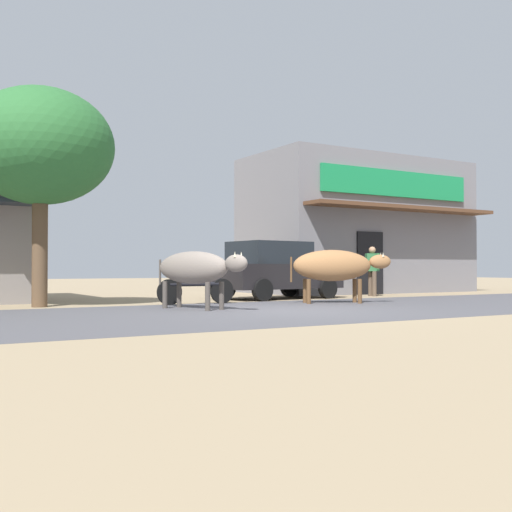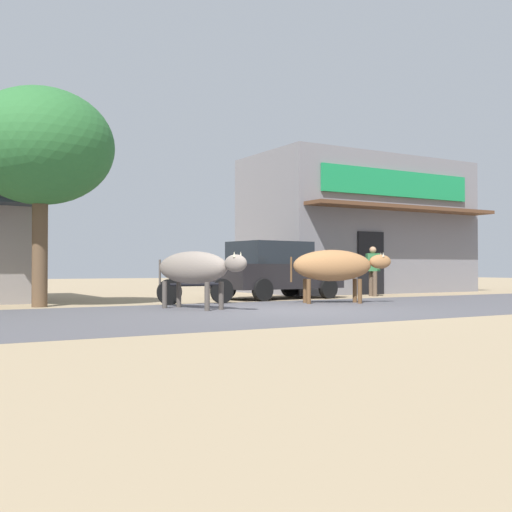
{
  "view_description": "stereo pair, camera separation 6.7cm",
  "coord_description": "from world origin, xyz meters",
  "px_view_note": "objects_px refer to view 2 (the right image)",
  "views": [
    {
      "loc": [
        -7.23,
        -11.05,
        0.9
      ],
      "look_at": [
        0.85,
        2.51,
        1.19
      ],
      "focal_mm": 44.23,
      "sensor_mm": 36.0,
      "label": 1
    },
    {
      "loc": [
        -7.17,
        -11.08,
        0.9
      ],
      "look_at": [
        0.85,
        2.51,
        1.19
      ],
      "focal_mm": 44.23,
      "sensor_mm": 36.0,
      "label": 2
    }
  ],
  "objects_px": {
    "roadside_tree": "(40,147)",
    "cow_far_dark": "(334,266)",
    "cow_near_brown": "(195,268)",
    "pedestrian_by_shop": "(373,267)",
    "parked_hatchback_car": "(275,270)",
    "parked_motorcycle": "(197,285)"
  },
  "relations": [
    {
      "from": "parked_hatchback_car",
      "to": "parked_motorcycle",
      "type": "relative_size",
      "value": 1.9
    },
    {
      "from": "parked_motorcycle",
      "to": "cow_near_brown",
      "type": "relative_size",
      "value": 0.8
    },
    {
      "from": "parked_motorcycle",
      "to": "pedestrian_by_shop",
      "type": "xyz_separation_m",
      "value": [
        6.59,
        1.11,
        0.44
      ]
    },
    {
      "from": "roadside_tree",
      "to": "cow_near_brown",
      "type": "height_order",
      "value": "roadside_tree"
    },
    {
      "from": "parked_hatchback_car",
      "to": "cow_far_dark",
      "type": "relative_size",
      "value": 1.54
    },
    {
      "from": "cow_near_brown",
      "to": "pedestrian_by_shop",
      "type": "relative_size",
      "value": 1.62
    },
    {
      "from": "roadside_tree",
      "to": "parked_motorcycle",
      "type": "distance_m",
      "value": 4.85
    },
    {
      "from": "parked_hatchback_car",
      "to": "parked_motorcycle",
      "type": "xyz_separation_m",
      "value": [
        -3.11,
        -1.36,
        -0.37
      ]
    },
    {
      "from": "roadside_tree",
      "to": "parked_hatchback_car",
      "type": "distance_m",
      "value": 7.25
    },
    {
      "from": "pedestrian_by_shop",
      "to": "parked_hatchback_car",
      "type": "bearing_deg",
      "value": 176.0
    },
    {
      "from": "parked_motorcycle",
      "to": "cow_near_brown",
      "type": "bearing_deg",
      "value": -116.94
    },
    {
      "from": "roadside_tree",
      "to": "cow_far_dark",
      "type": "height_order",
      "value": "roadside_tree"
    },
    {
      "from": "roadside_tree",
      "to": "parked_hatchback_car",
      "type": "relative_size",
      "value": 1.31
    },
    {
      "from": "cow_near_brown",
      "to": "roadside_tree",
      "type": "bearing_deg",
      "value": 137.94
    },
    {
      "from": "cow_far_dark",
      "to": "pedestrian_by_shop",
      "type": "bearing_deg",
      "value": 35.79
    },
    {
      "from": "parked_motorcycle",
      "to": "parked_hatchback_car",
      "type": "bearing_deg",
      "value": 23.59
    },
    {
      "from": "cow_far_dark",
      "to": "roadside_tree",
      "type": "bearing_deg",
      "value": 162.0
    },
    {
      "from": "parked_motorcycle",
      "to": "cow_near_brown",
      "type": "distance_m",
      "value": 1.87
    },
    {
      "from": "roadside_tree",
      "to": "parked_motorcycle",
      "type": "relative_size",
      "value": 2.48
    },
    {
      "from": "cow_near_brown",
      "to": "pedestrian_by_shop",
      "type": "distance_m",
      "value": 7.9
    },
    {
      "from": "pedestrian_by_shop",
      "to": "parked_motorcycle",
      "type": "bearing_deg",
      "value": -170.41
    },
    {
      "from": "roadside_tree",
      "to": "parked_hatchback_car",
      "type": "xyz_separation_m",
      "value": [
        6.67,
        0.51,
        -2.81
      ]
    }
  ]
}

